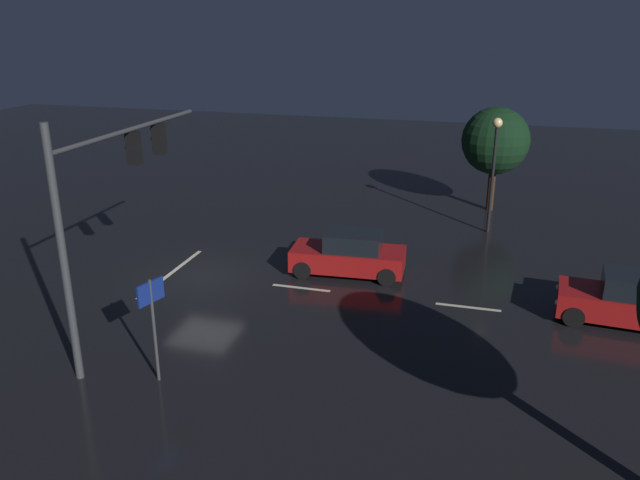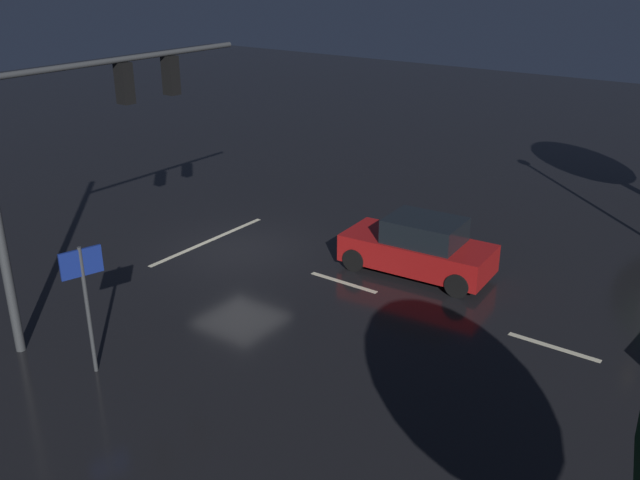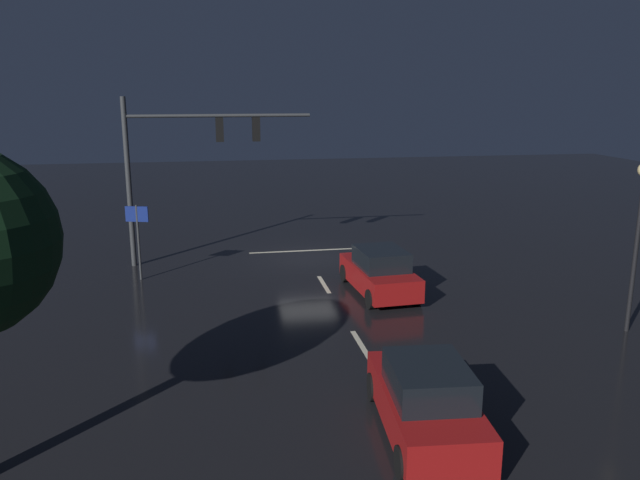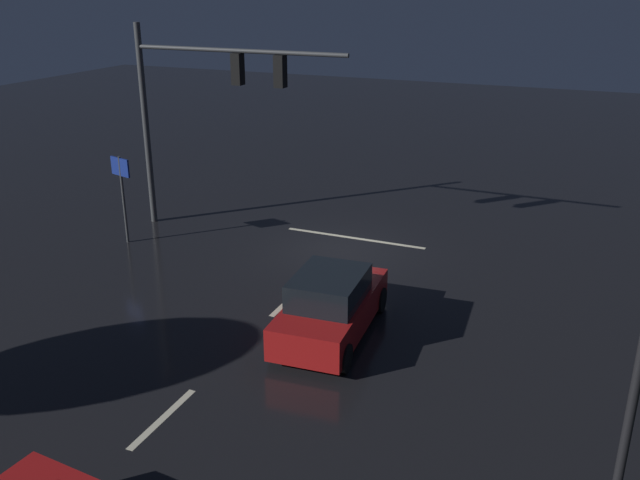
# 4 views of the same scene
# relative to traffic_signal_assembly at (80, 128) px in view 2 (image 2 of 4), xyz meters

# --- Properties ---
(ground_plane) EXTENTS (80.00, 80.00, 0.00)m
(ground_plane) POSITION_rel_traffic_signal_assembly_xyz_m (-5.08, 0.09, -4.83)
(ground_plane) COLOR black
(traffic_signal_assembly) EXTENTS (7.70, 0.47, 7.04)m
(traffic_signal_assembly) POSITION_rel_traffic_signal_assembly_xyz_m (0.00, 0.00, 0.00)
(traffic_signal_assembly) COLOR #383A3D
(traffic_signal_assembly) RESTS_ON ground_plane
(lane_dash_far) EXTENTS (0.16, 2.20, 0.01)m
(lane_dash_far) POSITION_rel_traffic_signal_assembly_xyz_m (-5.08, 4.09, -4.83)
(lane_dash_far) COLOR beige
(lane_dash_far) RESTS_ON ground_plane
(lane_dash_mid) EXTENTS (0.16, 2.20, 0.01)m
(lane_dash_mid) POSITION_rel_traffic_signal_assembly_xyz_m (-5.08, 10.09, -4.83)
(lane_dash_mid) COLOR beige
(lane_dash_mid) RESTS_ON ground_plane
(stop_bar) EXTENTS (5.00, 0.16, 0.01)m
(stop_bar) POSITION_rel_traffic_signal_assembly_xyz_m (-5.08, -1.19, -4.83)
(stop_bar) COLOR beige
(stop_bar) RESTS_ON ground_plane
(car_approaching) EXTENTS (2.15, 4.46, 1.70)m
(car_approaching) POSITION_rel_traffic_signal_assembly_xyz_m (-6.89, 5.47, -4.03)
(car_approaching) COLOR maroon
(car_approaching) RESTS_ON ground_plane
(route_sign) EXTENTS (0.88, 0.31, 2.99)m
(route_sign) POSITION_rel_traffic_signal_assembly_xyz_m (1.91, 2.18, -2.68)
(route_sign) COLOR #383A3D
(route_sign) RESTS_ON ground_plane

